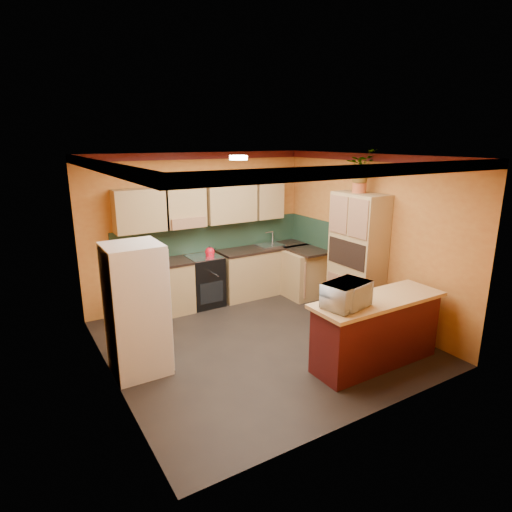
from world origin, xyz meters
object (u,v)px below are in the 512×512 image
Objects in this scene: base_cabinets_back at (235,276)px; pantry at (357,257)px; microwave at (346,295)px; fridge at (136,310)px; breakfast_bar at (376,333)px; stove at (204,281)px.

pantry reaches higher than base_cabinets_back.
fridge is at bearing 134.05° from microwave.
microwave reaches higher than breakfast_bar.
microwave is at bearing 180.00° from breakfast_bar.
stove is 2.71m from pantry.
microwave is (-0.57, 0.00, 0.65)m from breakfast_bar.
pantry is (1.29, -1.82, 0.61)m from base_cabinets_back.
stove is at bearing -180.00° from base_cabinets_back.
pantry is 1.66m from breakfast_bar.
base_cabinets_back is 3.18m from microwave.
breakfast_bar is (-0.85, -1.29, -0.61)m from pantry.
fridge reaches higher than microwave.
microwave is (-0.13, -3.11, 0.65)m from base_cabinets_back.
stove is 3.29m from breakfast_bar.
fridge reaches higher than breakfast_bar.
pantry is (3.60, -0.16, 0.20)m from fridge.
fridge is 3.13m from breakfast_bar.
microwave reaches higher than base_cabinets_back.
pantry reaches higher than fridge.
breakfast_bar is 3.13× the size of microwave.
base_cabinets_back is at bearing 125.27° from pantry.
pantry is (1.92, -1.82, 0.59)m from stove.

